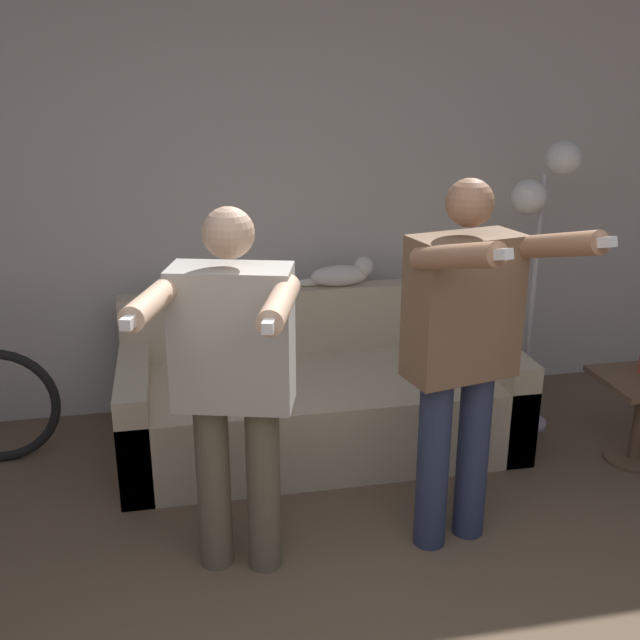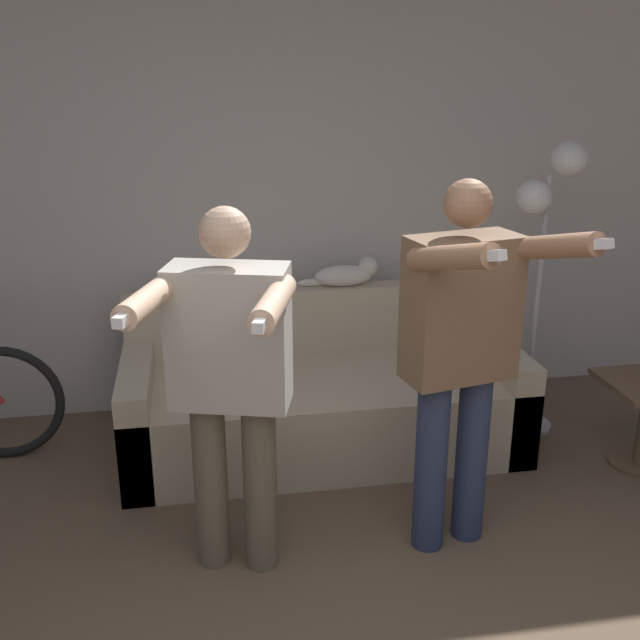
% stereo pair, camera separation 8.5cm
% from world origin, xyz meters
% --- Properties ---
extents(wall_back, '(10.00, 0.05, 2.60)m').
position_xyz_m(wall_back, '(0.00, 3.03, 1.30)').
color(wall_back, beige).
rests_on(wall_back, ground_plane).
extents(couch, '(2.14, 0.94, 0.81)m').
position_xyz_m(couch, '(0.24, 2.39, 0.27)').
color(couch, beige).
rests_on(couch, ground_plane).
extents(person_left, '(0.65, 0.77, 1.54)m').
position_xyz_m(person_left, '(-0.31, 1.36, 0.89)').
color(person_left, '#6B604C').
rests_on(person_left, ground_plane).
extents(person_right, '(0.62, 0.74, 1.62)m').
position_xyz_m(person_right, '(0.64, 1.36, 0.94)').
color(person_right, '#2D3856').
rests_on(person_right, ground_plane).
extents(cat, '(0.47, 0.13, 0.17)m').
position_xyz_m(cat, '(0.46, 2.75, 0.88)').
color(cat, silver).
rests_on(cat, couch).
extents(floor_lamp, '(0.37, 0.29, 1.65)m').
position_xyz_m(floor_lamp, '(1.48, 2.37, 1.25)').
color(floor_lamp, '#B2B2B7').
rests_on(floor_lamp, ground_plane).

